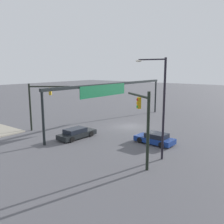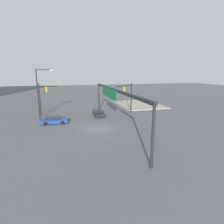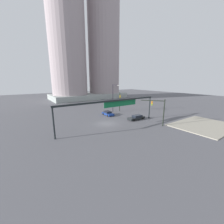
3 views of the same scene
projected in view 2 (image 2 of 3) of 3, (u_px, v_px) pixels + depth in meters
The scene contains 8 objects.
ground_plane at pixel (98, 129), 26.99m from camera, with size 191.67×191.67×0.00m, color #545359.
sidewalk_corner at pixel (138, 104), 47.13m from camera, with size 14.14×10.34×0.15m, color gray.
traffic_signal_near_corner at pixel (129, 94), 36.55m from camera, with size 3.37×4.31×6.11m.
traffic_signal_opposite_side at pixel (43, 95), 34.16m from camera, with size 2.50×3.55×6.31m.
streetlamp_curved_arm at pixel (40, 91), 31.55m from camera, with size 0.45×2.94×8.93m.
overhead_sign_gantry at pixel (113, 94), 27.04m from camera, with size 25.10×0.43×5.99m.
sedan_car_approaching at pixel (98, 113), 35.27m from camera, with size 4.87×1.93×1.21m.
sedan_car_waiting_far at pixel (54, 120), 29.69m from camera, with size 2.05×4.31×1.21m.
Camera 2 is at (-25.47, 4.55, 8.37)m, focal length 28.67 mm.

